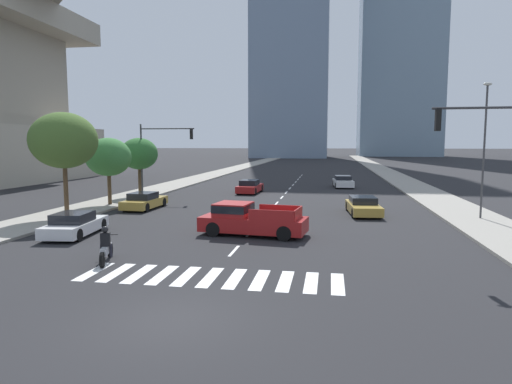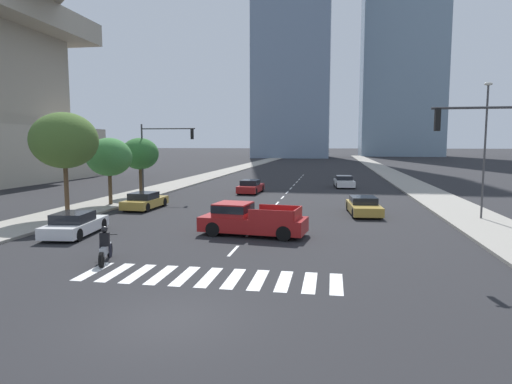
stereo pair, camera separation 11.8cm
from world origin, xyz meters
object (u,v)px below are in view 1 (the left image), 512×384
(pickup_truck, at_px, (248,220))
(sedan_gold_0, at_px, (363,206))
(traffic_signal_near, at_px, (501,150))
(street_tree_nearest, at_px, (64,141))
(sedan_gold_1, at_px, (144,201))
(sedan_white_4, at_px, (343,182))
(sedan_white_2, at_px, (75,225))
(street_lamp_east, at_px, (485,141))
(street_tree_second, at_px, (108,157))
(motorcycle_lead, at_px, (106,248))
(street_tree_third, at_px, (139,154))
(traffic_signal_far, at_px, (160,147))
(sedan_red_3, at_px, (250,187))

(pickup_truck, xyz_separation_m, sedan_gold_0, (6.43, 8.00, -0.26))
(traffic_signal_near, distance_m, street_tree_nearest, 24.19)
(sedan_gold_1, relative_size, sedan_white_4, 0.99)
(sedan_gold_1, bearing_deg, sedan_white_2, -176.05)
(street_lamp_east, bearing_deg, sedan_gold_0, 169.84)
(street_lamp_east, bearing_deg, street_tree_second, 175.35)
(motorcycle_lead, xyz_separation_m, pickup_truck, (4.69, 6.24, 0.23))
(street_lamp_east, bearing_deg, traffic_signal_near, -104.32)
(sedan_white_2, bearing_deg, sedan_gold_0, -63.83)
(sedan_white_2, height_order, street_tree_third, street_tree_third)
(pickup_truck, height_order, street_lamp_east, street_lamp_east)
(street_tree_nearest, bearing_deg, pickup_truck, -14.41)
(sedan_gold_0, height_order, street_lamp_east, street_lamp_east)
(traffic_signal_far, bearing_deg, sedan_red_3, 38.84)
(street_tree_nearest, bearing_deg, motorcycle_lead, -50.77)
(motorcycle_lead, height_order, sedan_gold_0, motorcycle_lead)
(sedan_gold_0, bearing_deg, pickup_truck, -43.39)
(pickup_truck, bearing_deg, traffic_signal_far, -46.37)
(sedan_white_2, distance_m, sedan_white_4, 31.73)
(traffic_signal_far, xyz_separation_m, street_tree_third, (-2.13, 0.40, -0.61))
(street_tree_nearest, bearing_deg, traffic_signal_far, 78.79)
(street_lamp_east, distance_m, street_tree_nearest, 26.10)
(traffic_signal_far, relative_size, street_lamp_east, 0.76)
(traffic_signal_near, xyz_separation_m, street_tree_third, (-23.19, 18.03, -0.66))
(sedan_red_3, distance_m, street_lamp_east, 21.58)
(sedan_white_2, height_order, traffic_signal_far, traffic_signal_far)
(sedan_gold_1, height_order, traffic_signal_near, traffic_signal_near)
(traffic_signal_near, bearing_deg, street_tree_nearest, -16.47)
(sedan_gold_0, xyz_separation_m, street_tree_nearest, (-18.80, -4.82, 4.39))
(sedan_gold_1, relative_size, traffic_signal_near, 0.69)
(sedan_red_3, xyz_separation_m, street_tree_third, (-8.95, -5.08, 3.26))
(pickup_truck, bearing_deg, street_tree_nearest, -7.06)
(motorcycle_lead, distance_m, street_tree_third, 22.22)
(pickup_truck, distance_m, traffic_signal_near, 12.01)
(sedan_gold_1, bearing_deg, pickup_truck, -128.66)
(sedan_gold_0, relative_size, sedan_gold_1, 1.10)
(motorcycle_lead, bearing_deg, sedan_red_3, -19.78)
(street_lamp_east, height_order, street_tree_second, street_lamp_east)
(sedan_white_2, distance_m, traffic_signal_near, 20.21)
(sedan_white_2, height_order, sedan_red_3, sedan_red_3)
(pickup_truck, height_order, street_tree_third, street_tree_third)
(motorcycle_lead, bearing_deg, sedan_white_2, 25.40)
(sedan_white_4, distance_m, traffic_signal_far, 20.63)
(street_tree_nearest, bearing_deg, sedan_red_3, 61.17)
(street_lamp_east, height_order, street_tree_third, street_lamp_east)
(sedan_white_4, distance_m, street_lamp_east, 21.81)
(sedan_red_3, bearing_deg, sedan_white_2, 168.15)
(sedan_red_3, height_order, traffic_signal_near, traffic_signal_near)
(traffic_signal_far, bearing_deg, street_tree_nearest, -101.21)
(sedan_gold_1, bearing_deg, street_tree_second, 76.12)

